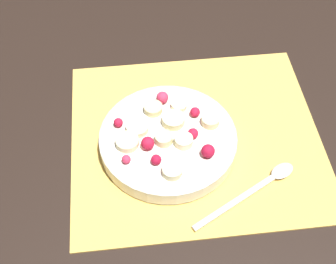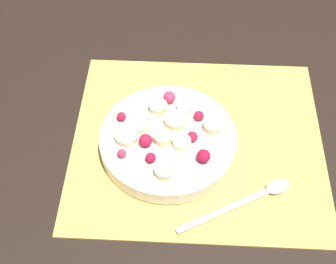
# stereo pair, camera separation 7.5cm
# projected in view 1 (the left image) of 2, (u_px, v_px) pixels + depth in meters

# --- Properties ---
(ground_plane) EXTENTS (3.00, 3.00, 0.00)m
(ground_plane) POSITION_uv_depth(u_px,v_px,m) (196.00, 138.00, 0.80)
(ground_plane) COLOR black
(placemat) EXTENTS (0.42, 0.38, 0.01)m
(placemat) POSITION_uv_depth(u_px,v_px,m) (196.00, 137.00, 0.80)
(placemat) COLOR #E0B251
(placemat) RESTS_ON ground_plane
(fruit_bowl) EXTENTS (0.23, 0.23, 0.05)m
(fruit_bowl) POSITION_uv_depth(u_px,v_px,m) (168.00, 139.00, 0.77)
(fruit_bowl) COLOR silver
(fruit_bowl) RESTS_ON placemat
(spoon) EXTENTS (0.18, 0.11, 0.01)m
(spoon) POSITION_uv_depth(u_px,v_px,m) (263.00, 183.00, 0.73)
(spoon) COLOR silver
(spoon) RESTS_ON placemat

